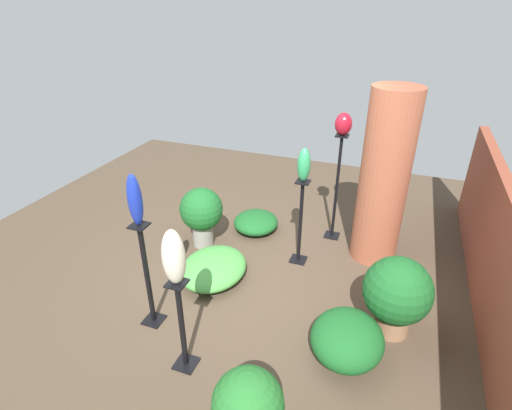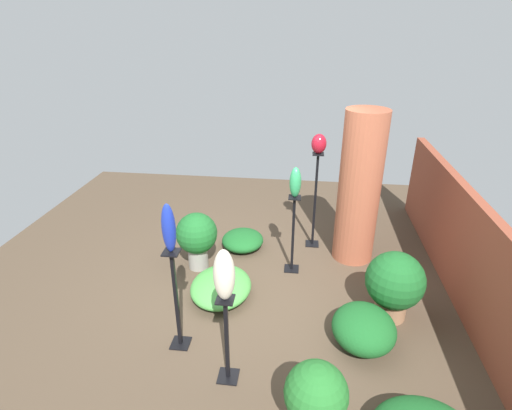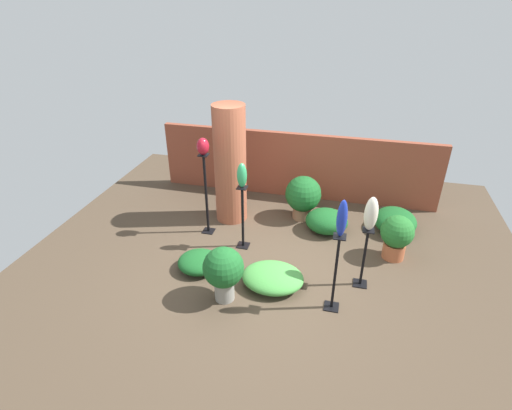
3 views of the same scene
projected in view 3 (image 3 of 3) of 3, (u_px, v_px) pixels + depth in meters
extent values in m
plane|color=#4C3D2D|center=(269.00, 268.00, 6.24)|extent=(8.00, 8.00, 0.00)
cube|color=brown|center=(296.00, 166.00, 8.09)|extent=(5.60, 0.12, 1.35)
cylinder|color=#9E5138|center=(230.00, 165.00, 7.09)|extent=(0.58, 0.58, 2.16)
cube|color=black|center=(360.00, 283.00, 5.91)|extent=(0.20, 0.20, 0.01)
cube|color=black|center=(364.00, 258.00, 5.68)|extent=(0.04, 0.04, 0.95)
cube|color=black|center=(368.00, 230.00, 5.46)|extent=(0.16, 0.16, 0.01)
cube|color=black|center=(243.00, 245.00, 6.77)|extent=(0.20, 0.20, 0.01)
cube|color=black|center=(243.00, 218.00, 6.51)|extent=(0.04, 0.04, 1.11)
cube|color=black|center=(242.00, 188.00, 6.24)|extent=(0.16, 0.16, 0.02)
cube|color=black|center=(209.00, 231.00, 7.17)|extent=(0.20, 0.20, 0.01)
cube|color=black|center=(206.00, 195.00, 6.82)|extent=(0.04, 0.04, 1.48)
cube|color=black|center=(203.00, 155.00, 6.47)|extent=(0.16, 0.16, 0.02)
cube|color=black|center=(331.00, 307.00, 5.48)|extent=(0.20, 0.20, 0.01)
cube|color=black|center=(335.00, 273.00, 5.20)|extent=(0.04, 0.04, 1.16)
cube|color=black|center=(340.00, 237.00, 4.93)|extent=(0.16, 0.16, 0.02)
ellipsoid|color=beige|center=(371.00, 214.00, 5.33)|extent=(0.18, 0.19, 0.50)
ellipsoid|color=#2D9356|center=(242.00, 175.00, 6.14)|extent=(0.16, 0.15, 0.40)
ellipsoid|color=maroon|center=(203.00, 146.00, 6.40)|extent=(0.20, 0.21, 0.28)
ellipsoid|color=#192D9E|center=(342.00, 218.00, 4.80)|extent=(0.13, 0.13, 0.51)
cylinder|color=#B25B38|center=(394.00, 250.00, 6.43)|extent=(0.35, 0.35, 0.27)
sphere|color=#236B28|center=(397.00, 232.00, 6.26)|extent=(0.52, 0.52, 0.52)
cylinder|color=gray|center=(224.00, 290.00, 5.57)|extent=(0.28, 0.28, 0.30)
sphere|color=#195923|center=(223.00, 267.00, 5.38)|extent=(0.57, 0.57, 0.57)
cylinder|color=#936B4C|center=(302.00, 212.00, 7.56)|extent=(0.36, 0.36, 0.22)
sphere|color=#195923|center=(303.00, 194.00, 7.37)|extent=(0.67, 0.67, 0.67)
ellipsoid|color=#479942|center=(273.00, 277.00, 5.83)|extent=(0.91, 0.76, 0.26)
ellipsoid|color=#195923|center=(199.00, 262.00, 6.16)|extent=(0.66, 0.63, 0.26)
ellipsoid|color=#195923|center=(327.00, 221.00, 7.09)|extent=(0.75, 0.68, 0.41)
ellipsoid|color=#195923|center=(395.00, 221.00, 7.14)|extent=(0.75, 0.87, 0.37)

